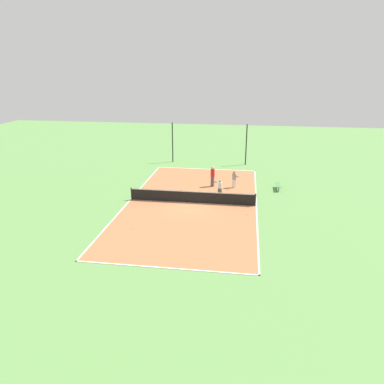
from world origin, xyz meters
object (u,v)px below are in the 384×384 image
(tennis_ball_far_baseline, at_px, (131,228))
(fence_post_back_left, at_px, (173,143))
(tennis_net, at_px, (192,197))
(tennis_ball_near_net, at_px, (191,178))
(player_near_white, at_px, (220,187))
(player_baseline_gray, at_px, (234,178))
(tennis_ball_left_sideline, at_px, (247,214))
(player_coach_red, at_px, (213,175))
(fence_post_back_right, at_px, (246,145))
(tennis_ball_right_alley, at_px, (186,207))
(bench, at_px, (278,185))

(tennis_ball_far_baseline, height_order, fence_post_back_left, fence_post_back_left)
(tennis_ball_far_baseline, bearing_deg, fence_post_back_left, 92.36)
(tennis_net, relative_size, tennis_ball_near_net, 144.84)
(player_near_white, height_order, player_baseline_gray, player_baseline_gray)
(tennis_net, bearing_deg, tennis_ball_far_baseline, -121.18)
(fence_post_back_left, bearing_deg, player_near_white, -60.61)
(tennis_net, height_order, tennis_ball_far_baseline, tennis_net)
(player_near_white, relative_size, tennis_ball_left_sideline, 20.71)
(player_coach_red, distance_m, player_baseline_gray, 1.91)
(player_near_white, height_order, tennis_ball_left_sideline, player_near_white)
(fence_post_back_left, bearing_deg, tennis_net, -72.29)
(tennis_ball_left_sideline, relative_size, fence_post_back_right, 0.02)
(tennis_ball_right_alley, relative_size, tennis_ball_left_sideline, 1.00)
(tennis_ball_right_alley, height_order, tennis_ball_far_baseline, same)
(player_baseline_gray, bearing_deg, bench, 65.57)
(fence_post_back_left, bearing_deg, tennis_ball_left_sideline, -59.99)
(bench, height_order, tennis_ball_near_net, bench)
(tennis_ball_near_net, height_order, fence_post_back_right, fence_post_back_right)
(bench, height_order, player_near_white, player_near_white)
(tennis_net, bearing_deg, tennis_ball_left_sideline, -22.95)
(player_baseline_gray, bearing_deg, fence_post_back_left, -165.37)
(tennis_net, bearing_deg, player_baseline_gray, 53.94)
(player_coach_red, bearing_deg, player_near_white, 130.24)
(tennis_ball_left_sideline, bearing_deg, player_near_white, 121.79)
(player_baseline_gray, height_order, tennis_ball_left_sideline, player_baseline_gray)
(player_near_white, bearing_deg, tennis_ball_far_baseline, 95.72)
(player_baseline_gray, relative_size, tennis_ball_right_alley, 22.40)
(tennis_ball_left_sideline, bearing_deg, bench, 66.93)
(bench, relative_size, fence_post_back_left, 0.35)
(player_coach_red, relative_size, fence_post_back_left, 0.42)
(tennis_ball_far_baseline, bearing_deg, player_coach_red, 65.44)
(tennis_ball_left_sideline, height_order, fence_post_back_right, fence_post_back_right)
(player_coach_red, xyz_separation_m, tennis_ball_right_alley, (-1.51, -5.46, -1.02))
(tennis_net, relative_size, bench, 6.46)
(tennis_net, relative_size, fence_post_back_left, 2.27)
(tennis_ball_near_net, height_order, fence_post_back_left, fence_post_back_left)
(bench, distance_m, fence_post_back_left, 13.69)
(tennis_net, xyz_separation_m, tennis_ball_near_net, (-1.07, 6.40, -0.47))
(bench, bearing_deg, tennis_ball_near_net, 75.55)
(tennis_ball_right_alley, height_order, tennis_ball_left_sideline, same)
(player_near_white, bearing_deg, player_coach_red, -29.96)
(fence_post_back_left, relative_size, fence_post_back_right, 1.00)
(player_coach_red, xyz_separation_m, fence_post_back_right, (2.79, 8.13, 1.10))
(player_near_white, relative_size, tennis_ball_far_baseline, 20.71)
(tennis_net, height_order, tennis_ball_left_sideline, tennis_net)
(player_baseline_gray, distance_m, tennis_ball_far_baseline, 11.55)
(player_coach_red, distance_m, fence_post_back_left, 9.70)
(tennis_ball_left_sideline, distance_m, fence_post_back_right, 14.44)
(fence_post_back_left, bearing_deg, tennis_ball_far_baseline, -87.64)
(tennis_net, distance_m, fence_post_back_right, 13.20)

